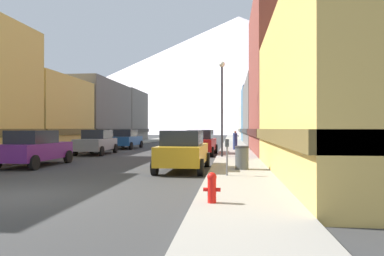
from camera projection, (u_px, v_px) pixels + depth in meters
The scene contains 24 objects.
ground_plane at pixel (13, 197), 9.33m from camera, with size 400.00×400.00×0.00m, color #353535.
sidewalk_left at pixel (137, 142), 44.81m from camera, with size 2.50×100.00×0.15m, color gray.
sidewalk_right at pixel (234, 143), 43.41m from camera, with size 2.50×100.00×0.15m, color gray.
storefront_left_2 at pixel (29, 115), 29.88m from camera, with size 8.52×8.92×6.30m.
storefront_left_3 at pixel (91, 114), 40.84m from camera, with size 6.70×12.32×7.42m.
storefront_left_4 at pixel (111, 117), 51.89m from camera, with size 9.60×9.08×7.54m.
storefront_right_0 at pixel (362, 97), 12.62m from camera, with size 6.68×13.03×6.28m.
storefront_right_1 at pixel (300, 79), 24.99m from camera, with size 7.18×11.31×11.26m.
storefront_right_2 at pixel (280, 114), 38.07m from camera, with size 8.06×13.98×7.23m.
storefront_right_3 at pixel (275, 116), 49.69m from camera, with size 9.92×8.78×7.77m.
storefront_right_4 at pixel (264, 123), 60.96m from camera, with size 8.93×13.71×6.01m.
car_left_0 at pixel (35, 148), 17.03m from camera, with size 2.09×4.41×1.78m.
car_left_1 at pixel (97, 142), 24.92m from camera, with size 2.25×4.49×1.78m.
car_left_2 at pixel (126, 139), 32.08m from camera, with size 2.12×4.43×1.78m.
car_right_0 at pixel (183, 150), 15.17m from camera, with size 2.10×4.42×1.78m.
car_right_1 at pixel (201, 142), 24.24m from camera, with size 2.19×4.46×1.78m.
fire_hydrant_near at pixel (212, 186), 7.92m from camera, with size 0.40×0.22×0.70m.
parking_meter_near at pixel (227, 152), 12.53m from camera, with size 0.14×0.10×1.33m.
trash_bin_right at pixel (242, 157), 14.49m from camera, with size 0.59×0.59×0.98m.
potted_plant_0 at pixel (31, 146), 22.27m from camera, with size 0.68×0.68×1.05m.
potted_plant_1 at pixel (30, 149), 22.12m from camera, with size 0.47×0.47×0.78m.
pedestrian_0 at pixel (235, 141), 28.28m from camera, with size 0.36×0.36×1.56m.
streetlamp_right at pixel (222, 94), 21.09m from camera, with size 0.36×0.36×5.86m.
mountain_backdrop at pixel (239, 74), 266.42m from camera, with size 338.23×338.23×89.10m, color silver.
Camera 1 is at (5.88, -8.73, 1.86)m, focal length 32.15 mm.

